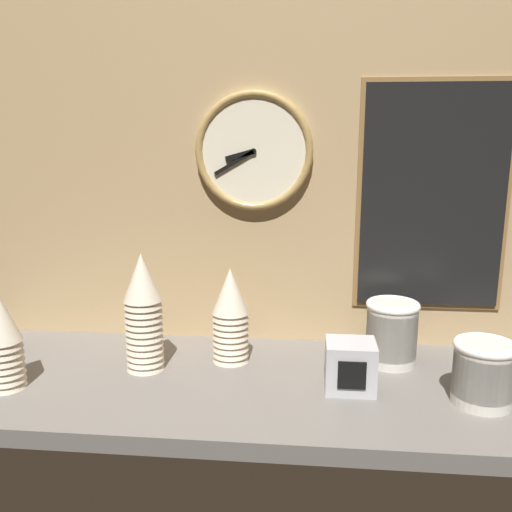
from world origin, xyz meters
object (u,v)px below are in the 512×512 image
Objects in this scene: cup_stack_far_left at (1,340)px; bowl_stack_right at (392,331)px; bowl_stack_far_right at (483,371)px; wall_clock at (254,151)px; cup_stack_center_left at (143,312)px; menu_board at (433,198)px; cup_stack_center at (230,315)px; napkin_dispenser at (350,366)px.

cup_stack_far_left is 1.41× the size of bowl_stack_right.
bowl_stack_far_right is 25.36cm from bowl_stack_right.
bowl_stack_far_right is 0.45× the size of wall_clock.
bowl_stack_right is 57.48cm from wall_clock.
cup_stack_center_left is 1.81× the size of bowl_stack_right.
cup_stack_far_left is 109.25cm from menu_board.
cup_stack_center is at bearing 21.94° from cup_stack_far_left.
bowl_stack_right is 1.44× the size of napkin_dispenser.
cup_stack_center is (20.11, 6.80, -2.37)cm from cup_stack_center_left.
cup_stack_center_left is at bearing -162.65° from menu_board.
menu_board reaches higher than cup_stack_center.
cup_stack_center_left is 50.19cm from napkin_dispenser.
napkin_dispenser is at bearing 171.78° from bowl_stack_far_right.
menu_board reaches higher than cup_stack_center_left.
cup_stack_center_left is at bearing 172.46° from bowl_stack_far_right.
napkin_dispenser is (24.50, -27.32, -46.33)cm from wall_clock.
cup_stack_far_left is at bearing -147.40° from wall_clock.
bowl_stack_right reaches higher than napkin_dispenser.
napkin_dispenser is (-21.62, -28.21, -34.76)cm from menu_board.
cup_stack_far_left is 0.74× the size of wall_clock.
bowl_stack_right is at bearing 54.10° from napkin_dispenser.
bowl_stack_far_right reaches higher than napkin_dispenser.
bowl_stack_far_right is 75.29cm from wall_clock.
cup_stack_center_left is 77.48cm from bowl_stack_far_right.
wall_clock is at bearing 131.88° from napkin_dispenser.
napkin_dispenser is (-27.47, 3.97, -1.73)cm from bowl_stack_far_right.
menu_board is at bearing 16.81° from cup_stack_center.
cup_stack_center_left is 49.47cm from wall_clock.
bowl_stack_far_right is at bearing -8.22° from napkin_dispenser.
cup_stack_center_left reaches higher than cup_stack_far_left.
cup_stack_center_left is 2.09× the size of bowl_stack_far_right.
wall_clock is (4.40, 14.37, 39.77)cm from cup_stack_center.
wall_clock is 2.75× the size of napkin_dispenser.
cup_stack_center_left is 0.49× the size of menu_board.
cup_stack_center is 32.33cm from napkin_dispenser.
menu_board is at bearing 1.10° from wall_clock.
bowl_stack_right is at bearing -129.27° from menu_board.
cup_stack_center_left is at bearing -161.32° from cup_stack_center.
bowl_stack_far_right is (56.36, -16.91, -4.83)cm from cup_stack_center.
bowl_stack_right is 19.24cm from napkin_dispenser.
cup_stack_center is 2.18× the size of napkin_dispenser.
wall_clock is at bearing 32.60° from cup_stack_far_left.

